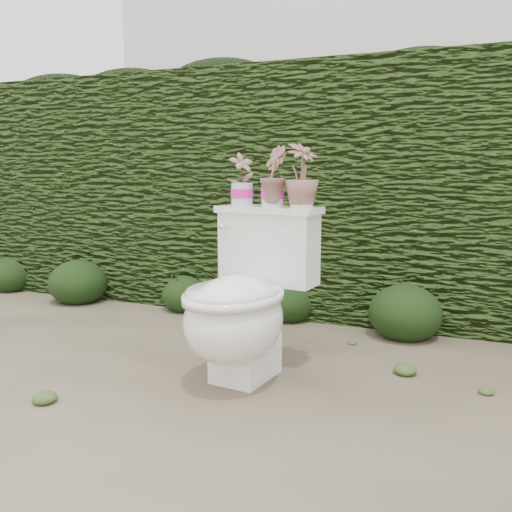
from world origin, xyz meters
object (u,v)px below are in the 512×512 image
at_px(toilet, 243,303).
at_px(potted_plant_center, 273,178).
at_px(potted_plant_left, 242,180).
at_px(potted_plant_right, 302,177).

relative_size(toilet, potted_plant_center, 2.86).
xyz_separation_m(potted_plant_left, potted_plant_right, (0.31, -0.04, 0.02)).
bearing_deg(potted_plant_center, toilet, 146.02).
bearing_deg(toilet, potted_plant_left, 121.55).
height_order(toilet, potted_plant_left, potted_plant_left).
xyz_separation_m(toilet, potted_plant_center, (0.05, 0.24, 0.56)).
height_order(toilet, potted_plant_right, potted_plant_right).
relative_size(potted_plant_left, potted_plant_right, 0.87).
bearing_deg(potted_plant_left, potted_plant_right, -56.89).
xyz_separation_m(potted_plant_center, potted_plant_right, (0.15, -0.02, 0.00)).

